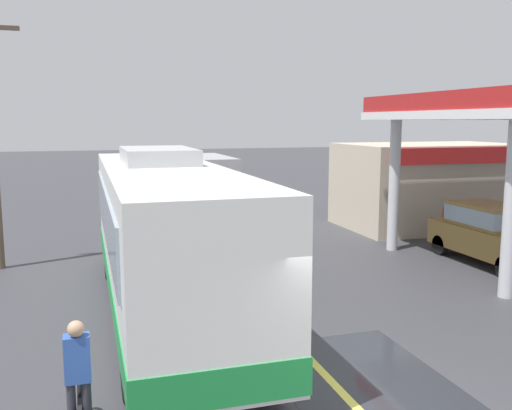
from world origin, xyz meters
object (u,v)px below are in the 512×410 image
Objects in this scene: coach_bus_main at (165,238)px; pedestrian_by_shop at (479,227)px; pedestrian_near_pump at (449,221)px; cyclist_on_shoulder at (79,388)px; car_at_pump at (491,231)px; minibus_opposing_lane at (209,174)px.

coach_bus_main is 10.78m from pedestrian_by_shop.
pedestrian_near_pump is 1.26m from pedestrian_by_shop.
cyclist_on_shoulder reaches higher than pedestrian_near_pump.
car_at_pump reaches higher than cyclist_on_shoulder.
cyclist_on_shoulder is at bearing -148.57° from pedestrian_by_shop.
car_at_pump is 16.80m from minibus_opposing_lane.
cyclist_on_shoulder reaches higher than pedestrian_by_shop.
minibus_opposing_lane reaches higher than pedestrian_near_pump.
pedestrian_near_pump is (5.42, -13.70, -0.54)m from minibus_opposing_lane.
minibus_opposing_lane reaches higher than cyclist_on_shoulder.
cyclist_on_shoulder is 1.10× the size of pedestrian_by_shop.
pedestrian_near_pump and pedestrian_by_shop have the same top height.
car_at_pump is (10.07, 1.57, -0.71)m from coach_bus_main.
coach_bus_main reaches higher than minibus_opposing_lane.
pedestrian_near_pump is (0.14, 2.24, -0.08)m from car_at_pump.
cyclist_on_shoulder is (-11.93, -6.52, -0.23)m from car_at_pump.
car_at_pump reaches higher than pedestrian_near_pump.
car_at_pump is 2.53× the size of pedestrian_by_shop.
minibus_opposing_lane is at bearing 111.57° from pedestrian_near_pump.
cyclist_on_shoulder is at bearing -110.63° from coach_bus_main.
pedestrian_near_pump is 1.00× the size of pedestrian_by_shop.
cyclist_on_shoulder is (-6.65, -22.46, -0.69)m from minibus_opposing_lane.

